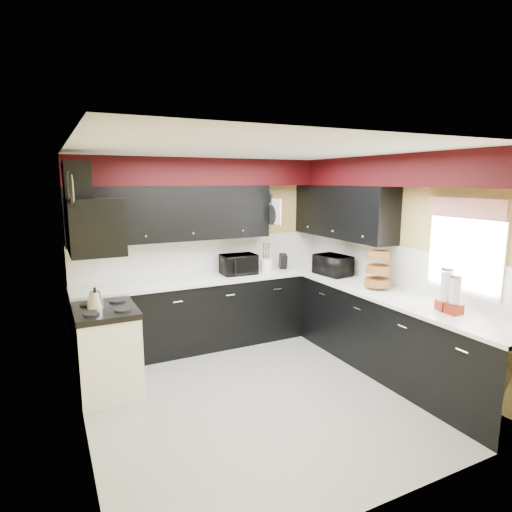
{
  "coord_description": "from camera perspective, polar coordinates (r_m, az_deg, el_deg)",
  "views": [
    {
      "loc": [
        -1.99,
        -3.76,
        2.22
      ],
      "look_at": [
        0.25,
        0.74,
        1.33
      ],
      "focal_mm": 30.0,
      "sensor_mm": 36.0,
      "label": 1
    }
  ],
  "objects": [
    {
      "name": "counter_right",
      "position": [
        5.08,
        18.28,
        -5.27
      ],
      "size": [
        0.64,
        3.02,
        0.04
      ],
      "primitive_type": "cube",
      "color": "white",
      "rests_on": "cab_right"
    },
    {
      "name": "window",
      "position": [
        4.78,
        26.18,
        0.98
      ],
      "size": [
        0.03,
        0.86,
        0.96
      ],
      "primitive_type": null,
      "color": "white",
      "rests_on": "wall_right"
    },
    {
      "name": "valance",
      "position": [
        4.7,
        26.14,
        5.75
      ],
      "size": [
        0.04,
        0.88,
        0.2
      ],
      "primitive_type": "cube",
      "color": "red",
      "rests_on": "wall_right"
    },
    {
      "name": "stove",
      "position": [
        4.88,
        -19.17,
        -12.05
      ],
      "size": [
        0.6,
        0.75,
        0.86
      ],
      "primitive_type": "cube",
      "color": "white",
      "rests_on": "ground"
    },
    {
      "name": "wall_left",
      "position": [
        3.89,
        -22.82,
        -5.2
      ],
      "size": [
        0.06,
        3.6,
        2.5
      ],
      "primitive_type": "cube",
      "color": "#E0C666",
      "rests_on": "ground"
    },
    {
      "name": "pan_mid",
      "position": [
        5.91,
        2.08,
        5.51
      ],
      "size": [
        0.03,
        0.28,
        0.46
      ],
      "primitive_type": null,
      "color": "black",
      "rests_on": "upper_back"
    },
    {
      "name": "counter_back",
      "position": [
        5.77,
        -5.54,
        -2.99
      ],
      "size": [
        3.62,
        0.64,
        0.04
      ],
      "primitive_type": "cube",
      "color": "white",
      "rests_on": "cab_back"
    },
    {
      "name": "clock",
      "position": [
        4.02,
        -23.52,
        8.24
      ],
      "size": [
        0.03,
        0.3,
        0.3
      ],
      "primitive_type": null,
      "color": "black",
      "rests_on": "wall_left"
    },
    {
      "name": "ground",
      "position": [
        4.8,
        1.39,
        -17.49
      ],
      "size": [
        3.6,
        3.6,
        0.0
      ],
      "primitive_type": "plane",
      "color": "gray",
      "rests_on": "ground"
    },
    {
      "name": "baskets",
      "position": [
        5.28,
        15.93,
        -1.67
      ],
      "size": [
        0.27,
        0.27,
        0.5
      ],
      "primitive_type": null,
      "color": "brown",
      "rests_on": "upper_right"
    },
    {
      "name": "dispenser_b",
      "position": [
        4.56,
        25.0,
        -4.9
      ],
      "size": [
        0.13,
        0.13,
        0.36
      ],
      "primitive_type": null,
      "rotation": [
        0.0,
        0.0,
        -0.01
      ],
      "color": "#5C000E",
      "rests_on": "counter_right"
    },
    {
      "name": "cab_right",
      "position": [
        5.22,
        17.99,
        -10.25
      ],
      "size": [
        0.6,
        3.0,
        0.9
      ],
      "primitive_type": "cube",
      "color": "black",
      "rests_on": "ground"
    },
    {
      "name": "knife_block",
      "position": [
        6.26,
        3.62,
        -0.73
      ],
      "size": [
        0.13,
        0.16,
        0.22
      ],
      "primitive_type": "cube",
      "rotation": [
        0.0,
        0.0,
        -0.29
      ],
      "color": "black",
      "rests_on": "counter_back"
    },
    {
      "name": "soffit_back",
      "position": [
        5.74,
        -6.22,
        11.07
      ],
      "size": [
        3.6,
        0.36,
        0.35
      ],
      "primitive_type": "cube",
      "color": "black",
      "rests_on": "wall_back"
    },
    {
      "name": "dispenser_a",
      "position": [
        4.65,
        24.07,
        -4.14
      ],
      "size": [
        0.2,
        0.2,
        0.42
      ],
      "primitive_type": null,
      "rotation": [
        0.0,
        0.0,
        -0.38
      ],
      "color": "#570A00",
      "rests_on": "counter_right"
    },
    {
      "name": "wall_right",
      "position": [
        5.43,
        18.51,
        -0.75
      ],
      "size": [
        0.06,
        3.6,
        2.5
      ],
      "primitive_type": "cube",
      "color": "#E0C666",
      "rests_on": "ground"
    },
    {
      "name": "toaster_oven",
      "position": [
        5.9,
        -2.29,
        -1.11
      ],
      "size": [
        0.49,
        0.41,
        0.27
      ],
      "primitive_type": "imported",
      "rotation": [
        0.0,
        0.0,
        -0.04
      ],
      "color": "black",
      "rests_on": "counter_back"
    },
    {
      "name": "hood",
      "position": [
        4.55,
        -20.78,
        3.87
      ],
      "size": [
        0.5,
        0.78,
        0.55
      ],
      "primitive_type": "cube",
      "color": "black",
      "rests_on": "wall_left"
    },
    {
      "name": "splash_right",
      "position": [
        5.43,
        18.4,
        -1.38
      ],
      "size": [
        0.02,
        3.6,
        0.5
      ],
      "primitive_type": "cube",
      "color": "white",
      "rests_on": "counter_right"
    },
    {
      "name": "upper_right",
      "position": [
        5.91,
        11.43,
        5.81
      ],
      "size": [
        0.35,
        1.8,
        0.7
      ],
      "primitive_type": "cube",
      "color": "black",
      "rests_on": "wall_right"
    },
    {
      "name": "hood_duct",
      "position": [
        4.52,
        -22.77,
        9.04
      ],
      "size": [
        0.24,
        0.4,
        0.4
      ],
      "primitive_type": "cube",
      "color": "black",
      "rests_on": "wall_left"
    },
    {
      "name": "pan_low",
      "position": [
        6.14,
        0.92,
        5.41
      ],
      "size": [
        0.03,
        0.24,
        0.42
      ],
      "primitive_type": null,
      "color": "black",
      "rests_on": "upper_back"
    },
    {
      "name": "cut_board",
      "position": [
        5.81,
        2.74,
        5.92
      ],
      "size": [
        0.03,
        0.26,
        0.35
      ],
      "primitive_type": "cube",
      "color": "white",
      "rests_on": "upper_back"
    },
    {
      "name": "splash_back",
      "position": [
        5.98,
        -6.58,
        0.1
      ],
      "size": [
        3.6,
        0.02,
        0.5
      ],
      "primitive_type": "cube",
      "color": "white",
      "rests_on": "counter_back"
    },
    {
      "name": "soffit_right",
      "position": [
        5.08,
        19.18,
        10.71
      ],
      "size": [
        0.36,
        3.24,
        0.35
      ],
      "primitive_type": "cube",
      "color": "black",
      "rests_on": "wall_right"
    },
    {
      "name": "utensil_crock",
      "position": [
        6.06,
        1.37,
        -1.25
      ],
      "size": [
        0.22,
        0.22,
        0.18
      ],
      "primitive_type": "cylinder",
      "rotation": [
        0.0,
        0.0,
        0.34
      ],
      "color": "white",
      "rests_on": "counter_back"
    },
    {
      "name": "cooktop",
      "position": [
        4.73,
        -19.49,
        -6.87
      ],
      "size": [
        0.62,
        0.77,
        0.06
      ],
      "primitive_type": "cube",
      "color": "black",
      "rests_on": "stove"
    },
    {
      "name": "kettle",
      "position": [
        4.75,
        -20.64,
        -5.43
      ],
      "size": [
        0.23,
        0.23,
        0.17
      ],
      "primitive_type": null,
      "rotation": [
        0.0,
        0.0,
        0.34
      ],
      "color": "#AEAFB3",
      "rests_on": "cooktop"
    },
    {
      "name": "ceiling",
      "position": [
        4.26,
        1.53,
        13.83
      ],
      "size": [
        3.6,
        3.6,
        0.06
      ],
      "primitive_type": "cube",
      "color": "white",
      "rests_on": "wall_back"
    },
    {
      "name": "deco_plate",
      "position": [
        5.08,
        21.72,
        9.71
      ],
      "size": [
        0.03,
        0.24,
        0.24
      ],
      "primitive_type": null,
      "color": "white",
      "rests_on": "wall_right"
    },
    {
      "name": "microwave",
      "position": [
        5.93,
        10.24,
        -1.2
      ],
      "size": [
        0.39,
        0.53,
        0.27
      ],
      "primitive_type": "imported",
      "rotation": [
        0.0,
        0.0,
        1.7
      ],
      "color": "black",
      "rests_on": "counter_right"
    },
    {
      "name": "wall_back",
      "position": [
        5.98,
        -6.62,
        0.68
      ],
      "size": [
        3.6,
        0.06,
        2.5
      ],
      "primitive_type": "cube",
      "color": "#E0C666",
      "rests_on": "ground"
    },
    {
      "name": "pan_top",
      "position": [
        6.01,
        1.5,
        7.98
      ],
      "size": [
        0.03,
        0.22,
        0.4
      ],
      "primitive_type": null,
      "color": "black",
      "rests_on": "upper_back"
    },
    {
      "name": "cab_back",
      "position": [
        5.9,
        -5.46,
        -7.44
      ],
      "size": [
        3.6,
        0.6,
        0.9
      ],
      "primitive_type": "cube",
      "color": "black",
      "rests_on": "ground"
    },
    {
      "name": "upper_back",
      "position": [
        5.6,
        -10.96,
        5.59
      ],
      "size": [
        2.6,
        0.35,
        0.7
      ],
      "primitive_type": "cube",
      "color": "black",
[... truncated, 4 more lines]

